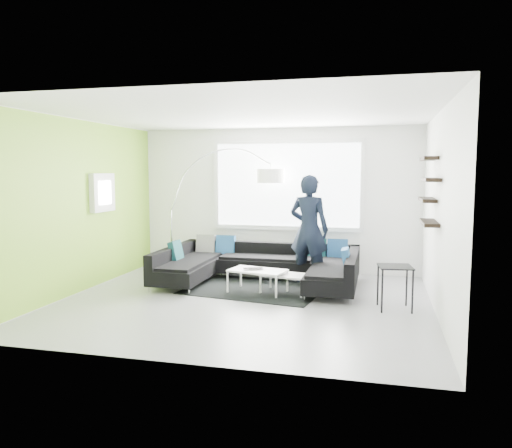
% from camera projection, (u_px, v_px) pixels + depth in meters
% --- Properties ---
extents(ground, '(5.50, 5.50, 0.00)m').
position_uv_depth(ground, '(244.00, 302.00, 7.54)').
color(ground, gray).
rests_on(ground, ground).
extents(room_shell, '(5.54, 5.04, 2.82)m').
position_uv_depth(room_shell, '(249.00, 182.00, 7.54)').
color(room_shell, white).
rests_on(room_shell, ground).
extents(sectional_sofa, '(3.35, 2.08, 0.72)m').
position_uv_depth(sectional_sofa, '(259.00, 267.00, 8.63)').
color(sectional_sofa, black).
rests_on(sectional_sofa, ground).
extents(rug, '(2.40, 1.90, 0.01)m').
position_uv_depth(rug, '(255.00, 289.00, 8.33)').
color(rug, black).
rests_on(rug, ground).
extents(coffee_table, '(1.27, 0.89, 0.38)m').
position_uv_depth(coffee_table, '(271.00, 281.00, 8.07)').
color(coffee_table, white).
rests_on(coffee_table, ground).
extents(arc_lamp, '(2.22, 0.56, 2.40)m').
position_uv_depth(arc_lamp, '(171.00, 211.00, 9.67)').
color(arc_lamp, white).
rests_on(arc_lamp, ground).
extents(side_table, '(0.52, 0.52, 0.63)m').
position_uv_depth(side_table, '(395.00, 288.00, 7.10)').
color(side_table, black).
rests_on(side_table, ground).
extents(person, '(0.88, 0.73, 1.91)m').
position_uv_depth(person, '(309.00, 229.00, 8.70)').
color(person, black).
rests_on(person, ground).
extents(laptop, '(0.47, 0.44, 0.03)m').
position_uv_depth(laptop, '(254.00, 269.00, 8.04)').
color(laptop, black).
rests_on(laptop, coffee_table).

